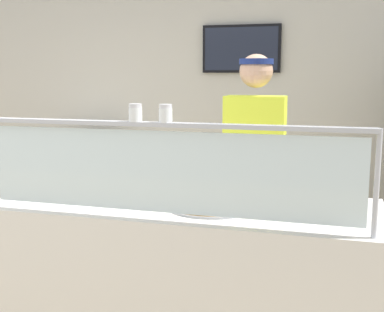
% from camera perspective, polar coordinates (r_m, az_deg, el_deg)
% --- Properties ---
extents(shop_rear_unit, '(6.47, 0.13, 2.70)m').
position_cam_1_polar(shop_rear_unit, '(4.91, 7.08, 6.07)').
color(shop_rear_unit, beige).
rests_on(shop_rear_unit, ground).
extents(serving_counter, '(2.07, 0.78, 0.95)m').
position_cam_1_polar(serving_counter, '(2.83, -0.83, -14.77)').
color(serving_counter, silver).
rests_on(serving_counter, ground).
extents(sneeze_guard, '(1.89, 0.06, 0.47)m').
position_cam_1_polar(sneeze_guard, '(2.31, -3.20, -0.41)').
color(sneeze_guard, '#B2B5BC').
rests_on(sneeze_guard, serving_counter).
extents(pizza_tray, '(0.48, 0.48, 0.04)m').
position_cam_1_polar(pizza_tray, '(2.60, 2.28, -5.49)').
color(pizza_tray, '#9EA0A8').
rests_on(pizza_tray, serving_counter).
extents(pizza_server, '(0.08, 0.28, 0.01)m').
position_cam_1_polar(pizza_server, '(2.59, 1.12, -5.05)').
color(pizza_server, '#ADAFB7').
rests_on(pizza_server, pizza_tray).
extents(parmesan_shaker, '(0.06, 0.06, 0.08)m').
position_cam_1_polar(parmesan_shaker, '(2.33, -6.53, 4.84)').
color(parmesan_shaker, white).
rests_on(parmesan_shaker, sneeze_guard).
extents(pepper_flake_shaker, '(0.06, 0.06, 0.08)m').
position_cam_1_polar(pepper_flake_shaker, '(2.28, -3.06, 4.79)').
color(pepper_flake_shaker, white).
rests_on(pepper_flake_shaker, sneeze_guard).
extents(worker_figure, '(0.41, 0.50, 1.76)m').
position_cam_1_polar(worker_figure, '(3.22, 7.22, -1.94)').
color(worker_figure, '#23232D').
rests_on(worker_figure, ground).
extents(prep_shelf, '(0.70, 0.55, 0.93)m').
position_cam_1_polar(prep_shelf, '(5.10, -12.67, -4.09)').
color(prep_shelf, '#B7BABF').
rests_on(prep_shelf, ground).
extents(pizza_box_stack, '(0.49, 0.48, 0.14)m').
position_cam_1_polar(pizza_box_stack, '(5.01, -12.94, 1.85)').
color(pizza_box_stack, silver).
rests_on(pizza_box_stack, prep_shelf).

